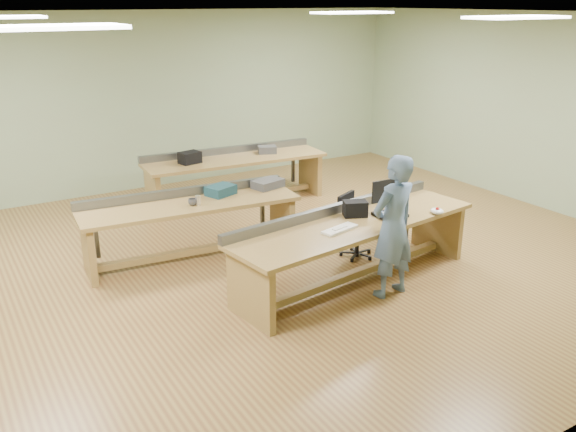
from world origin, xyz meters
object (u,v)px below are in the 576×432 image
object	(u,v)px
workbench_back	(235,169)
parts_bin_teal	(221,190)
drinks_can	(198,200)
laptop_base	(390,215)
workbench_mid	(190,217)
task_chair	(355,234)
mug	(193,202)
parts_bin_grey	(268,184)
workbench_front	(354,236)
person	(393,227)
camera_bag	(355,209)

from	to	relation	value
workbench_back	parts_bin_teal	xyz separation A→B (m)	(-1.05, -1.70, 0.25)
workbench_back	drinks_can	distance (m)	2.42
laptop_base	workbench_mid	bearing A→B (deg)	140.86
task_chair	mug	world-z (taller)	mug
task_chair	mug	distance (m)	2.11
parts_bin_grey	workbench_front	bearing A→B (deg)	-83.47
person	camera_bag	xyz separation A→B (m)	(-0.04, 0.63, 0.03)
camera_bag	mug	distance (m)	2.01
workbench_front	workbench_back	xyz separation A→B (m)	(0.17, 3.41, -0.01)
laptop_base	parts_bin_teal	size ratio (longest dim) A/B	0.98
workbench_mid	laptop_base	world-z (taller)	workbench_mid
parts_bin_teal	mug	xyz separation A→B (m)	(-0.48, -0.21, -0.02)
task_chair	workbench_back	bearing A→B (deg)	71.42
parts_bin_grey	mug	bearing A→B (deg)	-171.62
drinks_can	laptop_base	bearing A→B (deg)	-41.55
workbench_back	camera_bag	xyz separation A→B (m)	(-0.05, -3.27, 0.28)
workbench_mid	task_chair	xyz separation A→B (m)	(1.83, -1.04, -0.25)
laptop_base	drinks_can	bearing A→B (deg)	142.31
workbench_front	task_chair	size ratio (longest dim) A/B	4.00
task_chair	parts_bin_grey	xyz separation A→B (m)	(-0.67, 1.08, 0.50)
workbench_front	laptop_base	world-z (taller)	workbench_front
parts_bin_teal	workbench_front	bearing A→B (deg)	-62.89
task_chair	parts_bin_teal	distance (m)	1.83
workbench_front	camera_bag	size ratio (longest dim) A/B	12.10
workbench_front	drinks_can	distance (m)	1.99
workbench_mid	parts_bin_teal	distance (m)	0.55
laptop_base	drinks_can	world-z (taller)	drinks_can
drinks_can	task_chair	bearing A→B (deg)	-26.89
parts_bin_teal	parts_bin_grey	bearing A→B (deg)	-3.09
workbench_front	workbench_mid	size ratio (longest dim) A/B	1.17
workbench_mid	drinks_can	distance (m)	0.30
camera_bag	task_chair	xyz separation A→B (m)	(0.36, 0.45, -0.54)
workbench_front	workbench_back	distance (m)	3.41
workbench_back	task_chair	size ratio (longest dim) A/B	3.65
workbench_front	laptop_base	distance (m)	0.52
person	workbench_front	bearing A→B (deg)	-78.44
person	laptop_base	bearing A→B (deg)	-133.15
parts_bin_teal	task_chair	bearing A→B (deg)	-39.61
parts_bin_grey	parts_bin_teal	bearing A→B (deg)	176.91
workbench_front	person	size ratio (longest dim) A/B	2.03
task_chair	parts_bin_grey	distance (m)	1.37
workbench_mid	person	bearing A→B (deg)	-49.29
workbench_back	camera_bag	size ratio (longest dim) A/B	11.04
workbench_mid	mug	world-z (taller)	workbench_mid
laptop_base	parts_bin_grey	world-z (taller)	parts_bin_grey
person	drinks_can	xyz separation A→B (m)	(-1.45, 1.98, -0.00)
parts_bin_teal	mug	size ratio (longest dim) A/B	3.25
camera_bag	parts_bin_teal	size ratio (longest dim) A/B	0.77
parts_bin_teal	drinks_can	size ratio (longest dim) A/B	2.99
laptop_base	task_chair	size ratio (longest dim) A/B	0.42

